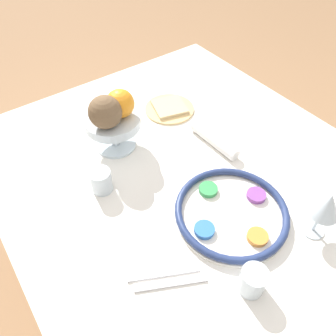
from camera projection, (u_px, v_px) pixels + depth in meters
ground_plane at (184, 277)px, 1.54m from camera, size 8.00×8.00×0.00m
dining_table at (187, 237)px, 1.27m from camera, size 1.30×1.09×0.73m
seder_plate at (231, 212)px, 0.89m from camera, size 0.31×0.31×0.03m
wine_glass at (327, 205)px, 0.79m from camera, size 0.08×0.08×0.15m
fruit_stand at (113, 125)px, 1.03m from camera, size 0.18×0.18×0.12m
orange_fruit at (120, 104)px, 0.98m from camera, size 0.09×0.09×0.09m
coconut at (105, 112)px, 0.95m from camera, size 0.10×0.10×0.10m
bread_plate at (169, 108)px, 1.22m from camera, size 0.18×0.18×0.02m
napkin_roll at (214, 140)px, 1.08m from camera, size 0.20×0.05×0.04m
cup_near at (101, 181)px, 0.94m from camera, size 0.06×0.06×0.07m
cup_mid at (253, 281)px, 0.74m from camera, size 0.06×0.06×0.07m
fork_left at (171, 283)px, 0.77m from camera, size 0.10×0.16×0.01m
fork_right at (163, 273)px, 0.79m from camera, size 0.10×0.16×0.01m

